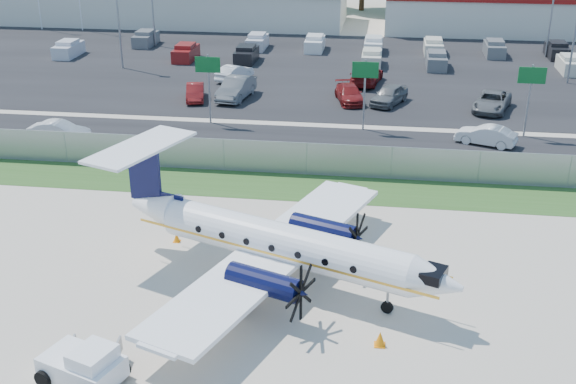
# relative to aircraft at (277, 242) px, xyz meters

# --- Properties ---
(ground) EXTENTS (170.00, 170.00, 0.00)m
(ground) POSITION_rel_aircraft_xyz_m (-0.16, -1.39, -1.97)
(ground) COLOR beige
(ground) RESTS_ON ground
(grass_verge) EXTENTS (170.00, 4.00, 0.02)m
(grass_verge) POSITION_rel_aircraft_xyz_m (-0.16, 10.61, -1.96)
(grass_verge) COLOR #2D561E
(grass_verge) RESTS_ON ground
(access_road) EXTENTS (170.00, 8.00, 0.02)m
(access_road) POSITION_rel_aircraft_xyz_m (-0.16, 17.61, -1.96)
(access_road) COLOR black
(access_road) RESTS_ON ground
(parking_lot) EXTENTS (170.00, 32.00, 0.02)m
(parking_lot) POSITION_rel_aircraft_xyz_m (-0.16, 38.61, -1.96)
(parking_lot) COLOR black
(parking_lot) RESTS_ON ground
(perimeter_fence) EXTENTS (120.00, 0.06, 1.99)m
(perimeter_fence) POSITION_rel_aircraft_xyz_m (-0.16, 12.61, -0.97)
(perimeter_fence) COLOR gray
(perimeter_fence) RESTS_ON ground
(building_west) EXTENTS (46.40, 12.40, 5.24)m
(building_west) POSITION_rel_aircraft_xyz_m (-24.16, 60.59, 0.66)
(building_west) COLOR silver
(building_west) RESTS_ON ground
(sign_left) EXTENTS (1.80, 0.26, 5.00)m
(sign_left) POSITION_rel_aircraft_xyz_m (-8.16, 21.51, 1.64)
(sign_left) COLOR gray
(sign_left) RESTS_ON ground
(sign_mid) EXTENTS (1.80, 0.26, 5.00)m
(sign_mid) POSITION_rel_aircraft_xyz_m (2.84, 21.51, 1.64)
(sign_mid) COLOR gray
(sign_mid) RESTS_ON ground
(sign_right) EXTENTS (1.80, 0.26, 5.00)m
(sign_right) POSITION_rel_aircraft_xyz_m (13.84, 21.51, 1.64)
(sign_right) COLOR gray
(sign_right) RESTS_ON ground
(light_pole_nw) EXTENTS (0.90, 0.35, 9.09)m
(light_pole_nw) POSITION_rel_aircraft_xyz_m (-20.16, 36.61, 3.26)
(light_pole_nw) COLOR gray
(light_pole_nw) RESTS_ON ground
(light_pole_se) EXTENTS (0.90, 0.35, 9.09)m
(light_pole_se) POSITION_rel_aircraft_xyz_m (19.84, 46.61, 3.26)
(light_pole_se) COLOR gray
(light_pole_se) RESTS_ON ground
(tree_line) EXTENTS (112.00, 6.00, 14.00)m
(tree_line) POSITION_rel_aircraft_xyz_m (-0.16, 72.61, -1.97)
(tree_line) COLOR #295C1B
(tree_line) RESTS_ON ground
(aircraft) EXTENTS (16.55, 16.10, 5.10)m
(aircraft) POSITION_rel_aircraft_xyz_m (0.00, 0.00, 0.00)
(aircraft) COLOR white
(aircraft) RESTS_ON ground
(pushback_tug) EXTENTS (3.20, 2.79, 1.51)m
(pushback_tug) POSITION_rel_aircraft_xyz_m (-5.58, -7.73, -1.25)
(pushback_tug) COLOR white
(pushback_tug) RESTS_ON ground
(baggage_cart_near) EXTENTS (1.85, 1.20, 0.93)m
(baggage_cart_near) POSITION_rel_aircraft_xyz_m (-5.66, -6.72, -1.54)
(baggage_cart_near) COLOR gray
(baggage_cart_near) RESTS_ON ground
(cone_nose) EXTENTS (0.43, 0.43, 0.61)m
(cone_nose) POSITION_rel_aircraft_xyz_m (4.55, -4.12, -1.68)
(cone_nose) COLOR orange
(cone_nose) RESTS_ON ground
(cone_starboard_wing) EXTENTS (0.34, 0.34, 0.49)m
(cone_starboard_wing) POSITION_rel_aircraft_xyz_m (-5.42, 3.11, -1.74)
(cone_starboard_wing) COLOR orange
(cone_starboard_wing) RESTS_ON ground
(road_car_west) EXTENTS (4.17, 1.67, 1.35)m
(road_car_west) POSITION_rel_aircraft_xyz_m (-17.27, 16.37, -1.97)
(road_car_west) COLOR silver
(road_car_west) RESTS_ON ground
(road_car_mid) EXTENTS (4.19, 2.69, 1.30)m
(road_car_mid) POSITION_rel_aircraft_xyz_m (11.04, 19.53, -1.97)
(road_car_mid) COLOR silver
(road_car_mid) RESTS_ON ground
(parked_car_a) EXTENTS (2.21, 4.10, 1.28)m
(parked_car_a) POSITION_rel_aircraft_xyz_m (-10.73, 27.18, -1.97)
(parked_car_a) COLOR maroon
(parked_car_a) RESTS_ON ground
(parked_car_b) EXTENTS (2.51, 5.39, 1.71)m
(parked_car_b) POSITION_rel_aircraft_xyz_m (-7.58, 28.02, -1.97)
(parked_car_b) COLOR #595B5E
(parked_car_b) RESTS_ON ground
(parked_car_c) EXTENTS (2.88, 4.85, 1.32)m
(parked_car_c) POSITION_rel_aircraft_xyz_m (1.48, 28.32, -1.97)
(parked_car_c) COLOR maroon
(parked_car_c) RESTS_ON ground
(parked_car_d) EXTENTS (3.35, 4.73, 1.50)m
(parked_car_d) POSITION_rel_aircraft_xyz_m (4.59, 28.14, -1.97)
(parked_car_d) COLOR #595B5E
(parked_car_d) RESTS_ON ground
(parked_car_e) EXTENTS (3.69, 5.52, 1.41)m
(parked_car_e) POSITION_rel_aircraft_xyz_m (12.36, 27.53, -1.97)
(parked_car_e) COLOR #595B5E
(parked_car_e) RESTS_ON ground
(parked_car_f) EXTENTS (2.91, 4.39, 1.37)m
(parked_car_f) POSITION_rel_aircraft_xyz_m (-8.88, 33.65, -1.97)
(parked_car_f) COLOR silver
(parked_car_f) RESTS_ON ground
(parked_car_g) EXTENTS (2.98, 5.61, 1.55)m
(parked_car_g) POSITION_rel_aircraft_xyz_m (2.62, 34.08, -1.97)
(parked_car_g) COLOR maroon
(parked_car_g) RESTS_ON ground
(far_parking_rows) EXTENTS (56.00, 10.00, 1.60)m
(far_parking_rows) POSITION_rel_aircraft_xyz_m (-0.16, 43.61, -1.97)
(far_parking_rows) COLOR gray
(far_parking_rows) RESTS_ON ground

